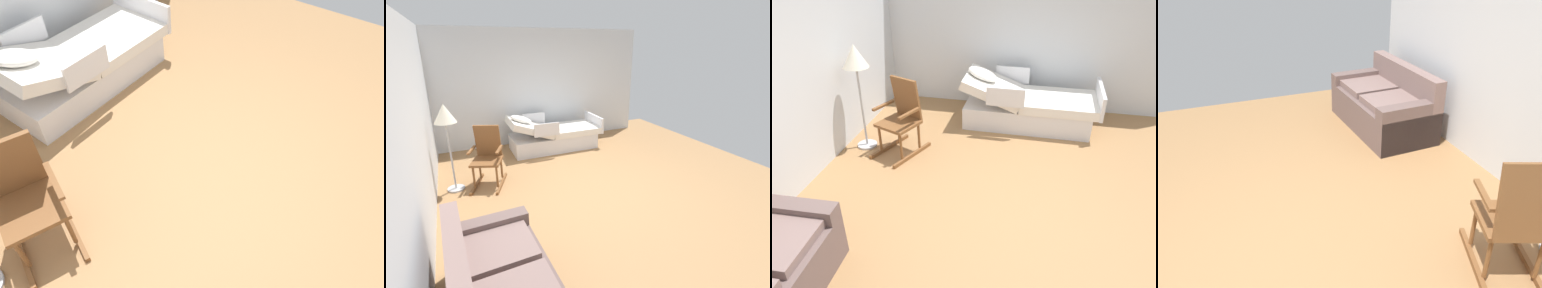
{
  "view_description": "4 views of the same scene",
  "coord_description": "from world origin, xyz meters",
  "views": [
    {
      "loc": [
        -1.07,
        2.2,
        2.84
      ],
      "look_at": [
        0.05,
        0.66,
        0.8
      ],
      "focal_mm": 34.73,
      "sensor_mm": 36.0,
      "label": 1
    },
    {
      "loc": [
        -3.87,
        2.1,
        2.36
      ],
      "look_at": [
        -0.0,
        0.33,
        0.84
      ],
      "focal_mm": 26.43,
      "sensor_mm": 36.0,
      "label": 2
    },
    {
      "loc": [
        -3.4,
        -0.18,
        2.72
      ],
      "look_at": [
        0.06,
        0.58,
        0.69
      ],
      "focal_mm": 34.81,
      "sensor_mm": 36.0,
      "label": 3
    },
    {
      "loc": [
        2.54,
        -0.31,
        2.34
      ],
      "look_at": [
        -0.23,
        0.77,
        0.75
      ],
      "focal_mm": 36.12,
      "sensor_mm": 36.0,
      "label": 4
    }
  ],
  "objects": [
    {
      "name": "back_wall",
      "position": [
        0.0,
        2.55,
        1.35
      ],
      "size": [
        5.88,
        0.1,
        2.7
      ],
      "primitive_type": "cube",
      "color": "silver",
      "rests_on": "ground"
    },
    {
      "name": "rocking_chair",
      "position": [
        0.9,
        1.64,
        0.5
      ],
      "size": [
        0.88,
        0.72,
        1.05
      ],
      "color": "brown",
      "rests_on": "ground"
    },
    {
      "name": "hospital_bed",
      "position": [
        2.13,
        0.0,
        0.29
      ],
      "size": [
        1.05,
        2.12,
        0.93
      ],
      "color": "silver",
      "rests_on": "ground"
    },
    {
      "name": "side_wall",
      "position": [
        2.89,
        0.0,
        1.35
      ],
      "size": [
        0.1,
        5.21,
        2.7
      ],
      "primitive_type": "cube",
      "color": "silver",
      "rests_on": "ground"
    },
    {
      "name": "floor_lamp",
      "position": [
        0.9,
        2.21,
        1.23
      ],
      "size": [
        0.34,
        0.34,
        1.48
      ],
      "color": "#B2B5BA",
      "rests_on": "ground"
    },
    {
      "name": "ground_plane",
      "position": [
        0.0,
        0.0,
        0.0
      ],
      "size": [
        7.1,
        7.1,
        0.0
      ],
      "primitive_type": "plane",
      "color": "#9E7247"
    }
  ]
}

